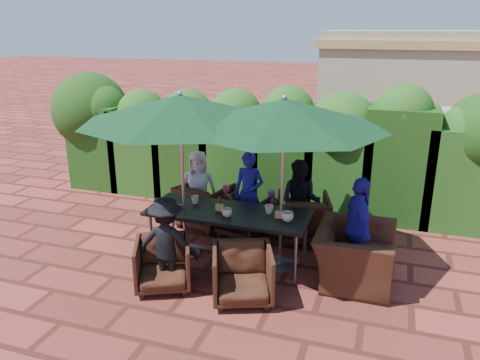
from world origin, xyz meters
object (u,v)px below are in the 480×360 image
(dining_table, at_px, (228,216))
(umbrella_left, at_px, (180,109))
(chair_near_right, at_px, (242,272))
(chair_near_left, at_px, (163,262))
(umbrella_right, at_px, (284,114))
(chair_far_mid, at_px, (243,214))
(chair_far_left, at_px, (205,203))
(chair_far_right, at_px, (303,215))
(chair_end_right, at_px, (355,246))

(dining_table, xyz_separation_m, umbrella_left, (-0.66, -0.07, 1.54))
(dining_table, relative_size, chair_near_right, 3.12)
(chair_near_left, bearing_deg, umbrella_right, 13.29)
(umbrella_right, bearing_deg, dining_table, -178.78)
(umbrella_left, height_order, chair_near_right, umbrella_left)
(umbrella_right, relative_size, chair_far_mid, 3.85)
(dining_table, bearing_deg, chair_far_mid, 93.35)
(umbrella_left, relative_size, chair_far_left, 3.42)
(umbrella_right, relative_size, chair_near_left, 3.79)
(dining_table, distance_m, chair_far_right, 1.38)
(chair_far_right, distance_m, chair_near_left, 2.50)
(chair_far_right, bearing_deg, chair_far_mid, -8.31)
(chair_near_right, bearing_deg, chair_far_right, 57.89)
(chair_far_left, relative_size, chair_far_mid, 1.16)
(chair_near_left, bearing_deg, dining_table, 37.24)
(chair_far_right, distance_m, chair_near_right, 2.01)
(chair_far_mid, xyz_separation_m, chair_near_right, (0.59, -1.85, 0.02))
(chair_far_right, bearing_deg, chair_end_right, 114.65)
(umbrella_right, distance_m, chair_far_mid, 2.21)
(chair_near_right, bearing_deg, umbrella_left, 121.94)
(umbrella_left, xyz_separation_m, chair_far_right, (1.59, 1.07, -1.80))
(dining_table, xyz_separation_m, chair_near_left, (-0.54, -1.03, -0.31))
(umbrella_left, distance_m, chair_far_right, 2.63)
(umbrella_left, xyz_separation_m, chair_near_right, (1.20, -0.90, -1.83))
(chair_near_right, bearing_deg, dining_table, 97.79)
(dining_table, relative_size, umbrella_left, 0.84)
(umbrella_left, height_order, chair_far_mid, umbrella_left)
(umbrella_right, height_order, chair_near_right, umbrella_right)
(chair_far_mid, relative_size, chair_near_right, 0.94)
(chair_far_right, xyz_separation_m, chair_near_right, (-0.38, -1.97, -0.03))
(chair_near_left, distance_m, chair_near_right, 1.08)
(chair_far_mid, bearing_deg, chair_far_left, 2.00)
(dining_table, bearing_deg, umbrella_left, -173.79)
(umbrella_right, distance_m, chair_far_left, 2.61)
(umbrella_right, xyz_separation_m, chair_near_right, (-0.24, -0.99, -1.83))
(chair_near_right, xyz_separation_m, chair_end_right, (1.28, 0.91, 0.12))
(chair_far_left, xyz_separation_m, chair_far_right, (1.73, -0.03, -0.00))
(chair_end_right, bearing_deg, umbrella_right, 85.67)
(dining_table, bearing_deg, chair_far_right, 47.24)
(chair_near_left, bearing_deg, chair_end_right, -2.90)
(dining_table, relative_size, chair_far_mid, 3.31)
(chair_near_left, relative_size, chair_end_right, 0.63)
(chair_far_mid, bearing_deg, chair_end_right, 167.37)
(chair_far_right, relative_size, chair_near_left, 1.13)
(dining_table, height_order, chair_near_right, chair_near_right)
(chair_far_left, xyz_separation_m, chair_end_right, (2.63, -1.10, 0.09))
(umbrella_right, bearing_deg, chair_end_right, -4.60)
(chair_far_left, distance_m, chair_near_right, 2.42)
(chair_far_mid, bearing_deg, dining_table, 107.32)
(umbrella_right, bearing_deg, chair_near_right, -103.64)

